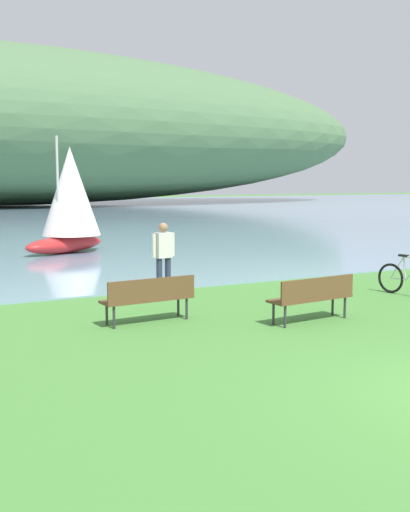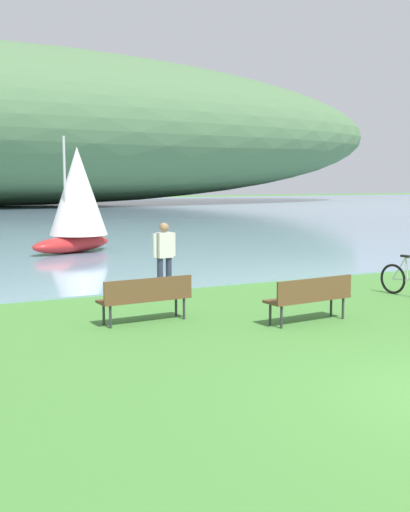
% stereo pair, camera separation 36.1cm
% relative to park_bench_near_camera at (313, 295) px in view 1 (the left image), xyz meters
% --- Properties ---
extents(park_bench_near_camera, '(1.84, 0.64, 0.88)m').
position_rel_park_bench_near_camera_xyz_m(park_bench_near_camera, '(0.00, 0.00, 0.00)').
color(park_bench_near_camera, brown).
rests_on(park_bench_near_camera, ground).
extents(park_bench_further_along, '(1.83, 0.60, 0.88)m').
position_rel_park_bench_near_camera_xyz_m(park_bench_further_along, '(-2.80, 1.38, 0.00)').
color(park_bench_further_along, brown).
rests_on(park_bench_further_along, ground).
extents(bicycle_leaning_near_bench, '(0.34, 1.76, 1.01)m').
position_rel_park_bench_near_camera_xyz_m(bicycle_leaning_near_bench, '(3.69, 1.15, -0.12)').
color(bicycle_leaning_near_bench, black).
rests_on(bicycle_leaning_near_bench, ground).
extents(person_at_shoreline, '(0.61, 0.27, 1.71)m').
position_rel_park_bench_near_camera_xyz_m(person_at_shoreline, '(-1.31, 4.04, 0.46)').
color(person_at_shoreline, '#282D47').
rests_on(person_at_shoreline, ground).
extents(sailboat_far_off, '(3.68, 2.91, 4.26)m').
position_rel_park_bench_near_camera_xyz_m(sailboat_far_off, '(-0.84, 13.55, 1.52)').
color(sailboat_far_off, '#B22323').
rests_on(sailboat_far_off, bay_water).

